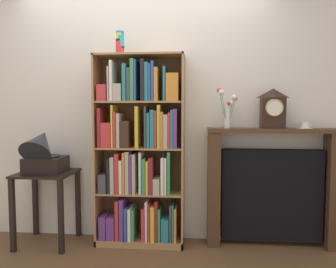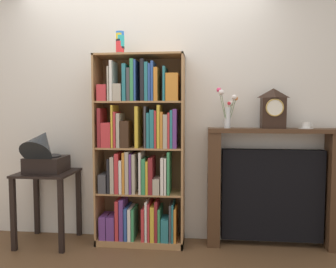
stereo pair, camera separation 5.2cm
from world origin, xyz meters
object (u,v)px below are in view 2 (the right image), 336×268
at_px(cup_stack, 120,43).
at_px(flower_vase, 227,109).
at_px(teacup_with_saucer, 306,126).
at_px(bookshelf, 140,157).
at_px(fireplace_mantel, 272,189).
at_px(mantel_clock, 273,108).
at_px(gramophone, 43,152).
at_px(side_table_left, 47,190).

height_order(cup_stack, flower_vase, cup_stack).
bearing_deg(flower_vase, teacup_with_saucer, 0.84).
bearing_deg(teacup_with_saucer, bookshelf, -177.99).
height_order(fireplace_mantel, teacup_with_saucer, teacup_with_saucer).
height_order(fireplace_mantel, mantel_clock, mantel_clock).
xyz_separation_m(cup_stack, flower_vase, (1.02, 0.06, -0.63)).
bearing_deg(gramophone, cup_stack, 10.15).
distance_m(side_table_left, mantel_clock, 2.32).
bearing_deg(teacup_with_saucer, mantel_clock, -179.44).
bearing_deg(gramophone, flower_vase, 6.10).
height_order(gramophone, mantel_clock, mantel_clock).
relative_size(side_table_left, mantel_clock, 1.90).
relative_size(mantel_clock, teacup_with_saucer, 2.76).
relative_size(side_table_left, teacup_with_saucer, 5.25).
height_order(cup_stack, teacup_with_saucer, cup_stack).
relative_size(bookshelf, gramophone, 3.66).
bearing_deg(teacup_with_saucer, gramophone, -175.43).
xyz_separation_m(side_table_left, gramophone, (0.00, -0.06, 0.39)).
distance_m(cup_stack, mantel_clock, 1.57).
height_order(flower_vase, teacup_with_saucer, flower_vase).
distance_m(fireplace_mantel, flower_vase, 0.88).
distance_m(bookshelf, fireplace_mantel, 1.31).
bearing_deg(fireplace_mantel, cup_stack, -176.56).
bearing_deg(bookshelf, mantel_clock, 2.36).
xyz_separation_m(bookshelf, gramophone, (-0.91, -0.14, 0.06)).
distance_m(side_table_left, fireplace_mantel, 2.19).
height_order(side_table_left, gramophone, gramophone).
bearing_deg(side_table_left, teacup_with_saucer, 3.15).
relative_size(cup_stack, fireplace_mantel, 0.18).
height_order(side_table_left, teacup_with_saucer, teacup_with_saucer).
bearing_deg(flower_vase, cup_stack, -176.83).
bearing_deg(cup_stack, bookshelf, 3.86).
relative_size(side_table_left, flower_vase, 1.86).
bearing_deg(flower_vase, side_table_left, -175.90).
bearing_deg(flower_vase, gramophone, -173.90).
xyz_separation_m(gramophone, mantel_clock, (2.18, 0.19, 0.41)).
bearing_deg(cup_stack, teacup_with_saucer, 2.20).
bearing_deg(side_table_left, bookshelf, 5.09).
distance_m(bookshelf, gramophone, 0.93).
distance_m(gramophone, flower_vase, 1.81).
height_order(bookshelf, flower_vase, bookshelf).
distance_m(bookshelf, cup_stack, 1.11).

